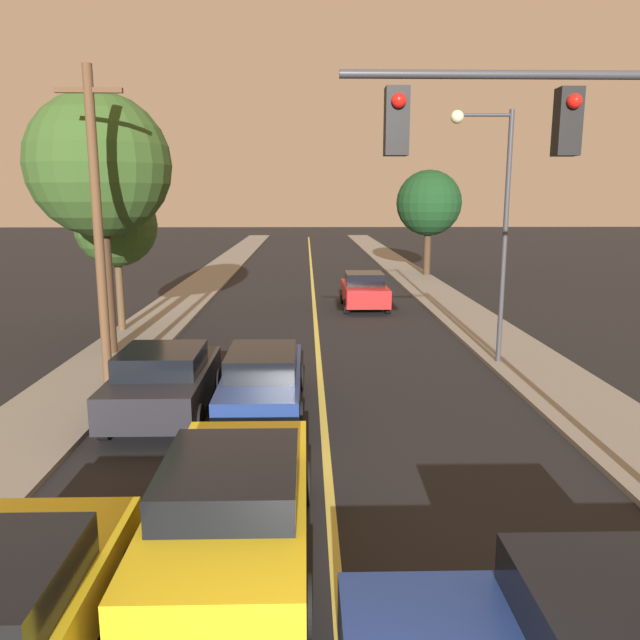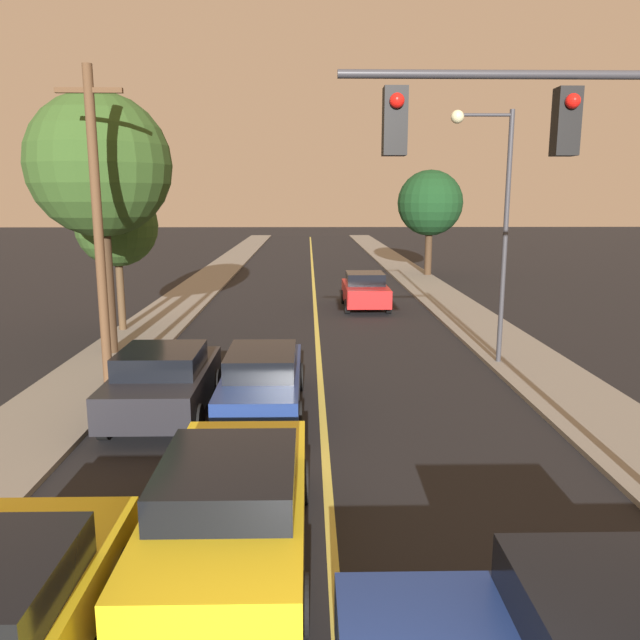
# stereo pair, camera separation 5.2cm
# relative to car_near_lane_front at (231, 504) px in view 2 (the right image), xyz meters

# --- Properties ---
(road_surface) EXTENTS (9.79, 80.00, 0.01)m
(road_surface) POSITION_rel_car_near_lane_front_xyz_m (1.37, 31.31, -0.79)
(road_surface) COLOR black
(road_surface) RESTS_ON ground
(sidewalk_left) EXTENTS (2.50, 80.00, 0.12)m
(sidewalk_left) POSITION_rel_car_near_lane_front_xyz_m (-4.77, 31.31, -0.73)
(sidewalk_left) COLOR gray
(sidewalk_left) RESTS_ON ground
(sidewalk_right) EXTENTS (2.50, 80.00, 0.12)m
(sidewalk_right) POSITION_rel_car_near_lane_front_xyz_m (7.51, 31.31, -0.73)
(sidewalk_right) COLOR gray
(sidewalk_right) RESTS_ON ground
(car_near_lane_front) EXTENTS (2.09, 4.94, 1.50)m
(car_near_lane_front) POSITION_rel_car_near_lane_front_xyz_m (0.00, 0.00, 0.00)
(car_near_lane_front) COLOR gold
(car_near_lane_front) RESTS_ON ground
(car_near_lane_second) EXTENTS (1.84, 4.89, 1.47)m
(car_near_lane_second) POSITION_rel_car_near_lane_front_xyz_m (0.00, 5.99, -0.02)
(car_near_lane_second) COLOR navy
(car_near_lane_second) RESTS_ON ground
(car_outer_lane_second) EXTENTS (2.07, 4.21, 1.59)m
(car_outer_lane_second) POSITION_rel_car_near_lane_front_xyz_m (-2.15, 5.60, 0.04)
(car_outer_lane_second) COLOR black
(car_outer_lane_second) RESTS_ON ground
(car_far_oncoming) EXTENTS (1.97, 4.14, 1.57)m
(car_far_oncoming) POSITION_rel_car_near_lane_front_xyz_m (3.57, 19.38, 0.01)
(car_far_oncoming) COLOR red
(car_far_oncoming) RESTS_ON ground
(traffic_signal_mast) EXTENTS (5.30, 0.42, 6.58)m
(traffic_signal_mast) POSITION_rel_car_near_lane_front_xyz_m (5.00, 1.05, 4.04)
(traffic_signal_mast) COLOR #333338
(traffic_signal_mast) RESTS_ON ground
(streetlamp_right) EXTENTS (1.74, 0.36, 7.05)m
(streetlamp_right) POSITION_rel_car_near_lane_front_xyz_m (6.21, 9.82, 3.85)
(streetlamp_right) COLOR #333338
(streetlamp_right) RESTS_ON ground
(utility_pole_left) EXTENTS (1.60, 0.24, 7.80)m
(utility_pole_left) POSITION_rel_car_near_lane_front_xyz_m (-4.12, 7.88, 3.39)
(utility_pole_left) COLOR #513823
(utility_pole_left) RESTS_ON ground
(tree_left_near) EXTENTS (2.86, 2.86, 5.16)m
(tree_left_near) POSITION_rel_car_near_lane_front_xyz_m (-5.68, 14.53, 3.03)
(tree_left_near) COLOR #4C3823
(tree_left_near) RESTS_ON ground
(tree_left_far) EXTENTS (4.19, 4.19, 7.73)m
(tree_left_far) POSITION_rel_car_near_lane_front_xyz_m (-5.04, 11.14, 4.94)
(tree_left_far) COLOR #3D2B1C
(tree_left_far) RESTS_ON ground
(tree_right_near) EXTENTS (3.94, 3.94, 6.34)m
(tree_right_near) POSITION_rel_car_near_lane_front_xyz_m (8.47, 30.51, 3.67)
(tree_right_near) COLOR #3D2B1C
(tree_right_near) RESTS_ON ground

